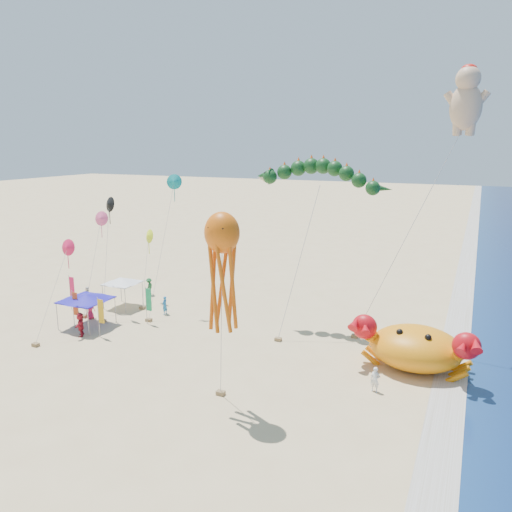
{
  "coord_description": "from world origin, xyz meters",
  "views": [
    {
      "loc": [
        12.62,
        -30.64,
        14.65
      ],
      "look_at": [
        -2.0,
        2.0,
        6.5
      ],
      "focal_mm": 35.0,
      "sensor_mm": 36.0,
      "label": 1
    }
  ],
  "objects_px": {
    "octopus_kite": "(222,263)",
    "canopy_white": "(122,281)",
    "dragon_kite": "(318,179)",
    "canopy_blue": "(86,297)",
    "crab_inflatable": "(416,347)",
    "cherub_kite": "(466,99)"
  },
  "relations": [
    {
      "from": "dragon_kite",
      "to": "octopus_kite",
      "type": "xyz_separation_m",
      "value": [
        -0.9,
        -13.93,
        -3.57
      ]
    },
    {
      "from": "octopus_kite",
      "to": "canopy_white",
      "type": "height_order",
      "value": "octopus_kite"
    },
    {
      "from": "cherub_kite",
      "to": "canopy_white",
      "type": "height_order",
      "value": "cherub_kite"
    },
    {
      "from": "cherub_kite",
      "to": "canopy_blue",
      "type": "relative_size",
      "value": 5.21
    },
    {
      "from": "dragon_kite",
      "to": "cherub_kite",
      "type": "xyz_separation_m",
      "value": [
        9.92,
        0.19,
        5.49
      ]
    },
    {
      "from": "canopy_white",
      "to": "dragon_kite",
      "type": "bearing_deg",
      "value": 6.88
    },
    {
      "from": "octopus_kite",
      "to": "dragon_kite",
      "type": "bearing_deg",
      "value": 86.29
    },
    {
      "from": "octopus_kite",
      "to": "canopy_blue",
      "type": "height_order",
      "value": "octopus_kite"
    },
    {
      "from": "octopus_kite",
      "to": "canopy_white",
      "type": "xyz_separation_m",
      "value": [
        -16.6,
        11.82,
        -5.95
      ]
    },
    {
      "from": "octopus_kite",
      "to": "canopy_blue",
      "type": "distance_m",
      "value": 18.4
    },
    {
      "from": "crab_inflatable",
      "to": "cherub_kite",
      "type": "xyz_separation_m",
      "value": [
        1.53,
        4.74,
        15.9
      ]
    },
    {
      "from": "crab_inflatable",
      "to": "canopy_white",
      "type": "relative_size",
      "value": 2.68
    },
    {
      "from": "crab_inflatable",
      "to": "canopy_white",
      "type": "distance_m",
      "value": 26.02
    },
    {
      "from": "dragon_kite",
      "to": "octopus_kite",
      "type": "relative_size",
      "value": 1.18
    },
    {
      "from": "cherub_kite",
      "to": "canopy_blue",
      "type": "distance_m",
      "value": 31.72
    },
    {
      "from": "dragon_kite",
      "to": "cherub_kite",
      "type": "relative_size",
      "value": 0.67
    },
    {
      "from": "canopy_blue",
      "to": "canopy_white",
      "type": "height_order",
      "value": "same"
    },
    {
      "from": "canopy_blue",
      "to": "canopy_white",
      "type": "bearing_deg",
      "value": 95.51
    },
    {
      "from": "crab_inflatable",
      "to": "dragon_kite",
      "type": "relative_size",
      "value": 0.61
    },
    {
      "from": "crab_inflatable",
      "to": "cherub_kite",
      "type": "relative_size",
      "value": 0.41
    },
    {
      "from": "dragon_kite",
      "to": "canopy_white",
      "type": "distance_m",
      "value": 20.04
    },
    {
      "from": "dragon_kite",
      "to": "canopy_blue",
      "type": "height_order",
      "value": "dragon_kite"
    }
  ]
}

